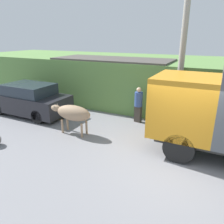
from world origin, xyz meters
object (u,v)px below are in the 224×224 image
brown_cow (73,113)px  pedestrian_on_hill (138,103)px  parked_suv (29,100)px  utility_pole (183,49)px

brown_cow → pedestrian_on_hill: size_ratio=1.15×
parked_suv → pedestrian_on_hill: size_ratio=2.59×
brown_cow → utility_pole: (3.68, 2.80, 2.48)m
parked_suv → pedestrian_on_hill: bearing=11.4°
parked_suv → pedestrian_on_hill: pedestrian_on_hill is taller
brown_cow → utility_pole: bearing=39.4°
parked_suv → brown_cow: bearing=-19.2°
pedestrian_on_hill → utility_pole: size_ratio=0.26×
brown_cow → utility_pole: 5.25m
parked_suv → utility_pole: size_ratio=0.67×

